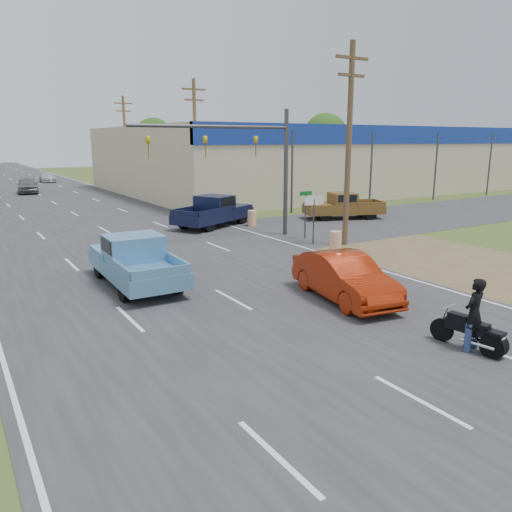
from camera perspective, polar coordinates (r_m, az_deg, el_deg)
ground at (r=11.39m, az=18.15°, el=-15.51°), size 200.00×200.00×0.00m
main_road at (r=47.21m, az=-22.10°, el=5.68°), size 15.00×180.00×0.02m
cross_road at (r=26.05m, az=-13.48°, el=0.95°), size 120.00×10.00×0.02m
dirt_verge at (r=25.48m, az=17.10°, el=0.45°), size 8.00×18.00×0.01m
big_box_store at (r=61.05m, az=9.18°, el=11.05°), size 50.00×28.10×6.60m
utility_pole_1 at (r=25.94m, az=10.56°, el=12.86°), size 2.00×0.28×10.00m
utility_pole_2 at (r=41.10m, az=-6.96°, el=12.99°), size 2.00×0.28×10.00m
utility_pole_3 at (r=57.92m, az=-14.71°, el=12.68°), size 2.00×0.28×10.00m
tree_3 at (r=98.84m, az=7.92°, el=13.49°), size 8.40×8.40×10.40m
tree_5 at (r=108.10m, az=-11.61°, el=13.14°), size 7.98×7.98×9.88m
barrel_0 at (r=24.67m, az=9.07°, el=1.65°), size 0.56×0.56×1.00m
barrel_1 at (r=31.69m, az=-0.46°, el=4.33°), size 0.56×0.56×1.00m
lane_sign at (r=26.09m, az=6.64°, el=5.46°), size 1.20×0.08×2.52m
street_name_sign at (r=27.66m, az=5.67°, el=5.31°), size 0.80×0.08×2.61m
signal_mast at (r=26.99m, az=-1.29°, el=11.98°), size 9.12×0.40×7.00m
red_convertible at (r=17.18m, az=10.06°, el=-2.45°), size 2.44×4.98×1.57m
motorcycle at (r=14.14m, az=23.62°, el=-8.19°), size 0.72×2.05×1.04m
rider at (r=14.01m, az=23.62°, el=-6.39°), size 0.73×0.54×1.84m
blue_pickup at (r=19.26m, az=-13.73°, el=-0.40°), size 2.33×5.78×1.90m
navy_pickup at (r=31.75m, az=-4.71°, el=5.18°), size 6.24×4.57×1.94m
brown_pickup at (r=35.15m, az=9.78°, el=5.68°), size 5.80×3.89×1.80m
distant_car_grey at (r=56.70m, az=-24.65°, el=7.36°), size 2.46×4.97×1.63m
distant_car_silver at (r=71.12m, az=-22.74°, el=8.31°), size 1.92×4.40×1.26m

